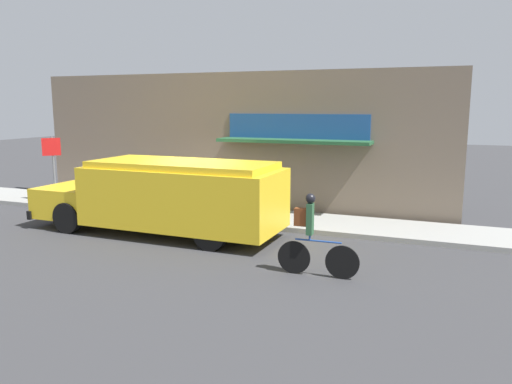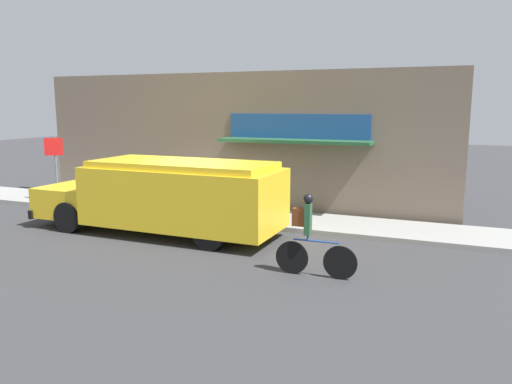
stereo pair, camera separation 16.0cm
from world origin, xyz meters
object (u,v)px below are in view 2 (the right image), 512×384
stop_sign_post (55,158)px  trash_bin (233,200)px  cyclist (310,237)px  school_bus (167,195)px

stop_sign_post → trash_bin: (6.51, 0.50, -1.11)m
cyclist → trash_bin: cyclist is taller
cyclist → stop_sign_post: (-10.23, 3.79, 0.84)m
stop_sign_post → trash_bin: stop_sign_post is taller
school_bus → stop_sign_post: size_ratio=3.15×
school_bus → cyclist: school_bus is taller
school_bus → stop_sign_post: bearing=161.6°
stop_sign_post → trash_bin: 6.62m
school_bus → cyclist: (4.50, -1.80, -0.25)m
school_bus → stop_sign_post: (-5.73, 1.99, 0.59)m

